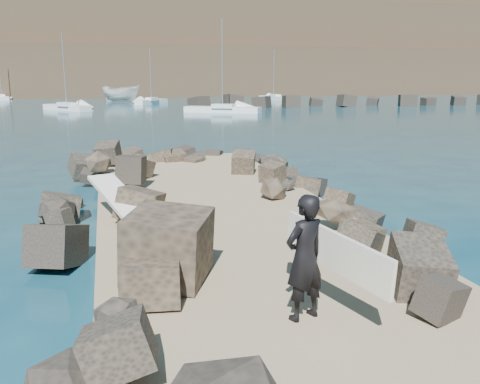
{
  "coord_description": "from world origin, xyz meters",
  "views": [
    {
      "loc": [
        -2.7,
        -11.73,
        3.89
      ],
      "look_at": [
        0.0,
        -1.0,
        1.5
      ],
      "focal_mm": 40.0,
      "sensor_mm": 36.0,
      "label": 1
    }
  ],
  "objects_px": {
    "surfboard_resting": "(119,201)",
    "sailboat_a": "(67,107)",
    "surfer_with_board": "(309,257)",
    "boat_imported": "(121,93)"
  },
  "relations": [
    {
      "from": "boat_imported",
      "to": "surfer_with_board",
      "type": "relative_size",
      "value": 3.13
    },
    {
      "from": "boat_imported",
      "to": "sailboat_a",
      "type": "bearing_deg",
      "value": -164.64
    },
    {
      "from": "surfboard_resting",
      "to": "sailboat_a",
      "type": "distance_m",
      "value": 54.03
    },
    {
      "from": "boat_imported",
      "to": "sailboat_a",
      "type": "relative_size",
      "value": 0.75
    },
    {
      "from": "surfboard_resting",
      "to": "sailboat_a",
      "type": "bearing_deg",
      "value": 76.56
    },
    {
      "from": "surfboard_resting",
      "to": "surfer_with_board",
      "type": "distance_m",
      "value": 6.48
    },
    {
      "from": "surfer_with_board",
      "to": "surfboard_resting",
      "type": "bearing_deg",
      "value": 111.7
    },
    {
      "from": "surfer_with_board",
      "to": "boat_imported",
      "type": "bearing_deg",
      "value": 89.92
    },
    {
      "from": "surfboard_resting",
      "to": "surfer_with_board",
      "type": "relative_size",
      "value": 1.23
    },
    {
      "from": "surfboard_resting",
      "to": "surfer_with_board",
      "type": "xyz_separation_m",
      "value": [
        2.39,
        -6.01,
        0.45
      ]
    }
  ]
}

